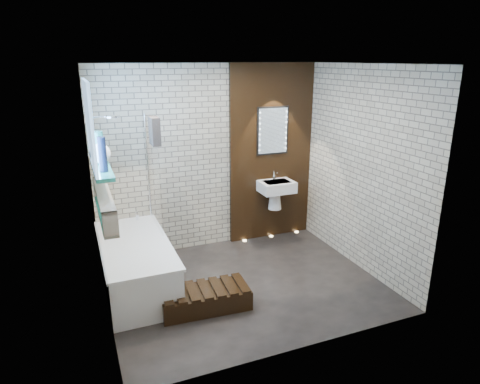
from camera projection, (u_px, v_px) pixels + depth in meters
name	position (u px, v px, depth m)	size (l,w,h in m)	color
ground	(245.00, 284.00, 5.19)	(3.20, 3.20, 0.00)	black
room_shell	(245.00, 183.00, 4.79)	(3.24, 3.20, 2.60)	gray
walnut_panel	(271.00, 154.00, 6.25)	(1.30, 0.06, 2.60)	black
clerestory_window	(92.00, 135.00, 4.36)	(0.18, 1.00, 0.94)	#7FADE0
display_niche	(104.00, 204.00, 4.41)	(0.14, 1.30, 0.26)	#227F70
bathtub	(136.00, 265.00, 5.06)	(0.79, 1.74, 0.70)	white
bath_screen	(153.00, 173.00, 5.28)	(0.01, 0.78, 1.40)	white
towel	(155.00, 131.00, 4.88)	(0.10, 0.25, 0.32)	black
shower_head	(112.00, 117.00, 4.96)	(0.18, 0.18, 0.02)	silver
washbasin	(276.00, 190.00, 6.24)	(0.50, 0.36, 0.58)	white
led_mirror	(273.00, 131.00, 6.12)	(0.50, 0.02, 0.70)	black
walnut_step	(205.00, 299.00, 4.68)	(0.98, 0.43, 0.22)	black
niche_bottles	(104.00, 206.00, 4.46)	(0.07, 0.90, 0.17)	maroon
sill_vases	(100.00, 151.00, 4.61)	(0.22, 0.71, 0.36)	#131C35
floor_uplights	(271.00, 236.00, 6.59)	(0.96, 0.06, 0.01)	#FFD899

